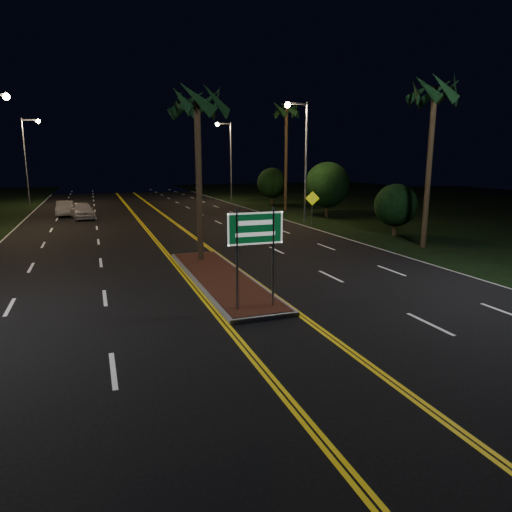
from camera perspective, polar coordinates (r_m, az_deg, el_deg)
name	(u,v)px	position (r m, az deg, el deg)	size (l,w,h in m)	color
ground	(291,344)	(12.30, 4.39, -10.94)	(120.00, 120.00, 0.00)	black
grass_right	(466,209)	(49.73, 24.72, 5.33)	(40.00, 110.00, 0.01)	black
median_island	(220,278)	(18.54, -4.46, -2.76)	(2.25, 10.25, 0.17)	gray
highway_sign	(255,238)	(14.13, -0.08, 2.28)	(1.80, 0.08, 3.20)	gray
streetlight_left_far	(28,151)	(54.65, -26.57, 11.62)	(1.91, 0.44, 9.00)	gray
streetlight_right_mid	(302,148)	(35.77, 5.73, 13.28)	(1.91, 0.44, 9.00)	gray
streetlight_right_far	(228,152)	(54.52, -3.54, 12.82)	(1.91, 0.44, 9.00)	gray
palm_median	(197,102)	(21.49, -7.40, 18.52)	(2.40, 2.40, 8.30)	#382819
palm_right_near	(435,92)	(26.84, 21.45, 18.51)	(2.40, 2.40, 9.30)	#382819
palm_right_far	(287,112)	(44.17, 3.85, 17.57)	(2.40, 2.40, 10.30)	#382819
shrub_near	(396,205)	(30.50, 17.06, 6.08)	(2.70, 2.70, 3.30)	#382819
shrub_mid	(327,185)	(39.13, 8.91, 8.78)	(3.78, 3.78, 4.62)	#382819
shrub_far	(272,183)	(49.93, 2.02, 9.11)	(3.24, 3.24, 3.96)	#382819
car_near	(82,209)	(40.48, -20.89, 5.52)	(2.08, 4.85, 1.62)	silver
car_far	(65,207)	(43.34, -22.78, 5.65)	(1.88, 4.39, 1.46)	#A8ACB2
warning_sign	(312,203)	(34.50, 7.05, 6.59)	(1.00, 0.36, 2.49)	gray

